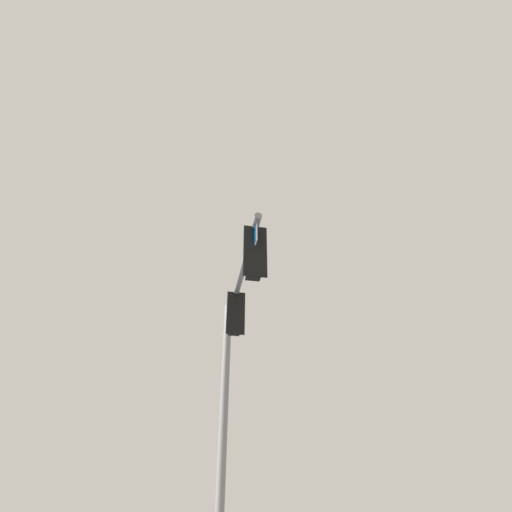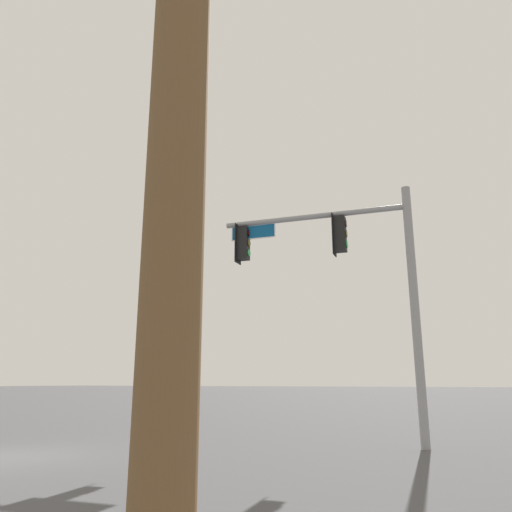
# 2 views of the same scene
# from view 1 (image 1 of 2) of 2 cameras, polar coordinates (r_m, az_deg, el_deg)

# --- Properties ---
(signal_pole_near) EXTENTS (5.88, 1.06, 7.41)m
(signal_pole_near) POSITION_cam_1_polar(r_m,az_deg,el_deg) (11.38, -3.32, -13.61)
(signal_pole_near) COLOR gray
(signal_pole_near) RESTS_ON ground_plane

